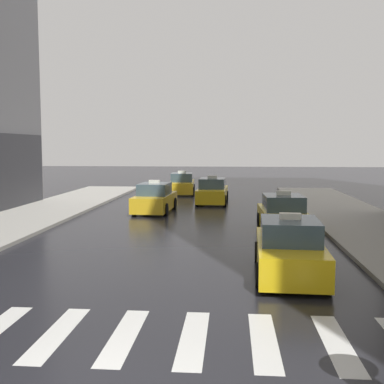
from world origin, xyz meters
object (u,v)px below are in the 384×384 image
taxi_second (283,216)px  taxi_third (155,199)px  taxi_fifth (182,185)px  taxi_fourth (212,192)px  taxi_lead (289,250)px

taxi_second → taxi_third: (-6.48, 5.89, 0.00)m
taxi_fifth → taxi_fourth: bearing=-65.7°
taxi_third → taxi_fourth: (3.06, 4.35, 0.00)m
taxi_second → taxi_fourth: 10.80m
taxi_second → taxi_fourth: size_ratio=1.00×
taxi_fourth → taxi_fifth: 6.28m
taxi_second → taxi_third: same height
taxi_lead → taxi_third: same height
taxi_second → taxi_fourth: bearing=108.4°
taxi_third → taxi_fifth: bearing=87.3°
taxi_second → taxi_third: size_ratio=0.99×
taxi_lead → taxi_second: 6.75m
taxi_lead → taxi_fourth: 17.21m
taxi_fourth → taxi_lead: bearing=-80.4°
taxi_fourth → taxi_third: bearing=-125.1°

